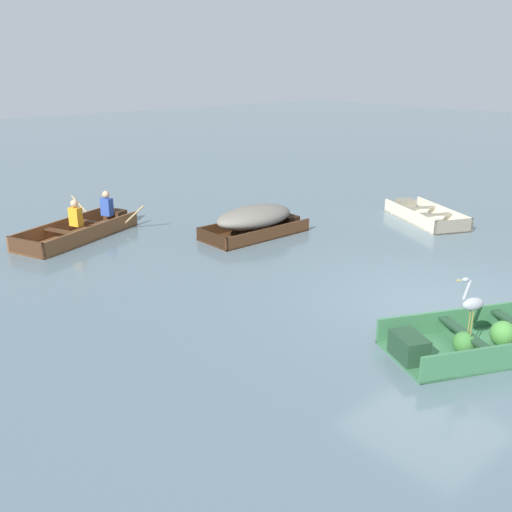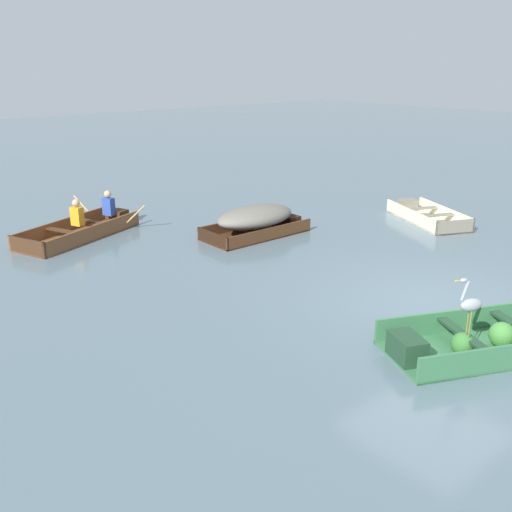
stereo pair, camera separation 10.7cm
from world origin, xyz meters
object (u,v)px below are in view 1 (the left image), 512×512
dinghy_green_foreground (484,340)px  rowboat_wooden_brown_with_crew (83,228)px  skiff_dark_varnish_near_moored (255,219)px  heron_on_dinghy (472,302)px  skiff_cream_mid_moored (423,215)px

dinghy_green_foreground → rowboat_wooden_brown_with_crew: 9.41m
skiff_dark_varnish_near_moored → dinghy_green_foreground: bearing=-101.7°
dinghy_green_foreground → heron_on_dinghy: (-0.48, 0.01, 0.73)m
skiff_dark_varnish_near_moored → heron_on_dinghy: 6.80m
dinghy_green_foreground → rowboat_wooden_brown_with_crew: size_ratio=1.01×
skiff_cream_mid_moored → heron_on_dinghy: bearing=-142.7°
skiff_dark_varnish_near_moored → rowboat_wooden_brown_with_crew: bearing=139.0°
skiff_cream_mid_moored → heron_on_dinghy: 7.69m
dinghy_green_foreground → rowboat_wooden_brown_with_crew: rowboat_wooden_brown_with_crew is taller
dinghy_green_foreground → heron_on_dinghy: bearing=178.5°
rowboat_wooden_brown_with_crew → heron_on_dinghy: 9.35m
rowboat_wooden_brown_with_crew → dinghy_green_foreground: bearing=-79.2°
dinghy_green_foreground → heron_on_dinghy: heron_on_dinghy is taller
skiff_dark_varnish_near_moored → skiff_cream_mid_moored: 4.67m
skiff_dark_varnish_near_moored → heron_on_dinghy: size_ratio=3.09×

